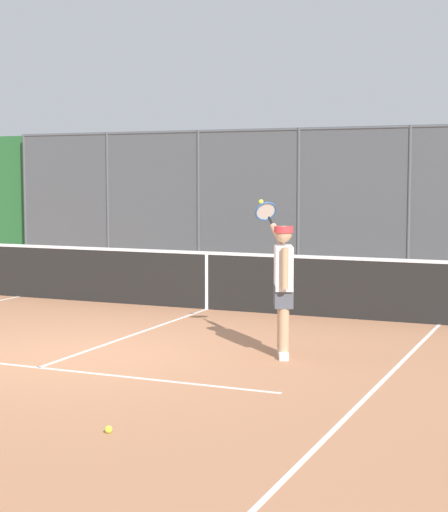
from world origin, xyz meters
TOP-DOWN VIEW (x-y plane):
  - ground_plane at (0.00, 0.00)m, footprint 60.00×60.00m
  - court_line_markings at (0.00, 1.07)m, footprint 7.61×8.58m
  - fence_backdrop at (0.00, -9.38)m, footprint 17.27×1.37m
  - tennis_net at (0.00, -3.94)m, footprint 9.78×0.09m
  - tennis_player at (-2.37, -0.94)m, footprint 0.84×1.16m
  - tennis_ball_near_net at (-2.03, 2.61)m, footprint 0.07×0.07m

SIDE VIEW (x-z plane):
  - ground_plane at x=0.00m, z-range 0.00..0.00m
  - court_line_markings at x=0.00m, z-range 0.00..0.01m
  - tennis_ball_near_net at x=-2.03m, z-range 0.00..0.07m
  - tennis_net at x=0.00m, z-range -0.04..1.03m
  - tennis_player at x=-2.37m, z-range -0.02..1.87m
  - fence_backdrop at x=0.00m, z-range -0.03..3.21m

